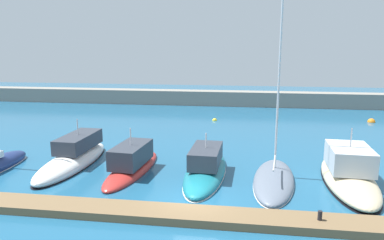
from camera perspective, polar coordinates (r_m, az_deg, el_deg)
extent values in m
plane|color=#1E567A|center=(19.73, 0.34, -13.04)|extent=(120.00, 120.00, 0.00)
cube|color=brown|center=(17.99, -0.50, -14.87)|extent=(32.82, 1.73, 0.41)
cube|color=gray|center=(51.56, 5.46, 3.46)|extent=(108.00, 2.45, 2.02)
ellipsoid|color=white|center=(26.84, -18.38, -6.29)|extent=(2.74, 9.22, 1.37)
ellipsoid|color=black|center=(26.91, -18.35, -6.78)|extent=(2.77, 9.31, 0.12)
cube|color=#333842|center=(27.39, -17.53, -3.27)|extent=(1.90, 4.41, 1.03)
cube|color=black|center=(27.69, -17.18, -2.76)|extent=(1.63, 1.13, 0.58)
cylinder|color=silver|center=(27.14, -17.67, -1.05)|extent=(0.08, 0.08, 1.15)
ellipsoid|color=#B72D28|center=(24.71, -9.42, -7.78)|extent=(2.75, 8.18, 0.95)
cube|color=#333842|center=(24.27, -9.61, -5.37)|extent=(2.08, 3.90, 1.29)
cube|color=black|center=(25.42, -8.44, -4.09)|extent=(1.67, 1.07, 0.72)
cylinder|color=silver|center=(23.95, -9.70, -2.61)|extent=(0.08, 0.08, 1.12)
ellipsoid|color=#19707F|center=(23.75, 2.18, -8.21)|extent=(2.79, 9.02, 1.09)
ellipsoid|color=silver|center=(23.81, 2.18, -8.58)|extent=(2.82, 9.11, 0.12)
cube|color=#333842|center=(23.43, 2.21, -5.68)|extent=(1.95, 3.78, 1.09)
cube|color=black|center=(24.64, 2.65, -4.41)|extent=(1.68, 0.98, 0.61)
cylinder|color=silver|center=(23.15, 2.23, -3.24)|extent=(0.08, 0.08, 0.97)
ellipsoid|color=slate|center=(23.01, 12.83, -9.29)|extent=(3.28, 8.07, 0.96)
ellipsoid|color=silver|center=(23.06, 12.82, -9.56)|extent=(3.31, 8.15, 0.12)
cylinder|color=silver|center=(22.61, 13.83, 10.95)|extent=(0.13, 0.13, 14.97)
cylinder|color=silver|center=(21.79, 12.92, -6.63)|extent=(0.41, 2.88, 0.09)
ellipsoid|color=beige|center=(24.23, 23.54, -8.59)|extent=(3.28, 9.13, 1.17)
ellipsoid|color=black|center=(24.31, 23.49, -9.14)|extent=(3.31, 9.23, 0.12)
cube|color=silver|center=(24.06, 23.67, -5.52)|extent=(2.54, 3.58, 1.39)
cube|color=black|center=(25.04, 23.16, -4.34)|extent=(2.18, 0.97, 0.78)
cylinder|color=silver|center=(23.73, 23.91, -2.56)|extent=(0.08, 0.08, 1.17)
sphere|color=orange|center=(44.56, 26.53, -0.31)|extent=(0.83, 0.83, 0.83)
sphere|color=yellow|center=(40.84, 3.60, -0.08)|extent=(0.53, 0.53, 0.53)
cylinder|color=black|center=(18.00, 19.61, -14.07)|extent=(0.20, 0.20, 0.44)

